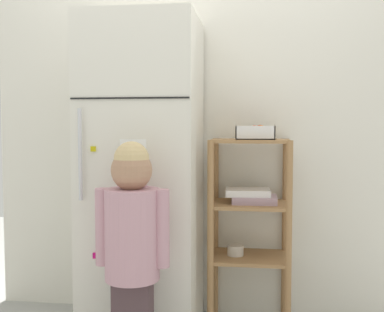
{
  "coord_description": "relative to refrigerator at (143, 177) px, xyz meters",
  "views": [
    {
      "loc": [
        0.36,
        -2.54,
        1.17
      ],
      "look_at": [
        0.01,
        0.02,
        1.0
      ],
      "focal_mm": 43.82,
      "sensor_mm": 36.0,
      "label": 1
    }
  ],
  "objects": [
    {
      "name": "kitchen_wall_back",
      "position": [
        0.27,
        0.31,
        0.25
      ],
      "size": [
        2.59,
        0.03,
        2.26
      ],
      "primitive_type": "cube",
      "color": "silver",
      "rests_on": "ground"
    },
    {
      "name": "refrigerator",
      "position": [
        0.0,
        0.0,
        0.0
      ],
      "size": [
        0.62,
        0.6,
        1.76
      ],
      "color": "silver",
      "rests_on": "ground"
    },
    {
      "name": "child_standing",
      "position": [
        0.06,
        -0.46,
        -0.22
      ],
      "size": [
        0.35,
        0.26,
        1.1
      ],
      "color": "#4C383C",
      "rests_on": "ground"
    },
    {
      "name": "pantry_shelf_unit",
      "position": [
        0.6,
        0.11,
        -0.21
      ],
      "size": [
        0.45,
        0.35,
        1.09
      ],
      "color": "#9E7247",
      "rests_on": "ground"
    },
    {
      "name": "fruit_bin",
      "position": [
        0.63,
        0.11,
        0.25
      ],
      "size": [
        0.22,
        0.2,
        0.08
      ],
      "color": "white",
      "rests_on": "pantry_shelf_unit"
    }
  ]
}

